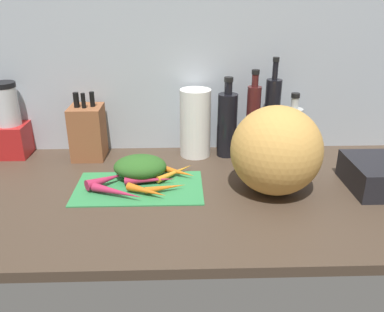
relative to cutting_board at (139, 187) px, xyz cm
name	(u,v)px	position (x,y,z in cm)	size (l,w,h in cm)	color
ground_plane	(199,193)	(19.53, -1.28, -1.90)	(170.00, 80.00, 3.00)	#47382B
wall_back	(195,74)	(19.53, 37.22, 29.60)	(170.00, 3.00, 60.00)	#ADB7C1
cutting_board	(139,187)	(0.00, 0.00, 0.00)	(41.54, 23.85, 0.80)	#338C4C
carrot_0	(106,180)	(-10.85, 1.50, 2.20)	(3.60, 3.60, 13.63)	#B2264C
carrot_1	(150,180)	(3.59, 1.90, 1.66)	(2.53, 2.53, 16.80)	#B2264C
carrot_2	(178,172)	(12.92, 7.76, 1.63)	(2.47, 2.47, 12.39)	orange
carrot_3	(166,188)	(8.86, -3.36, 1.49)	(2.17, 2.17, 13.31)	orange
carrot_4	(147,191)	(3.02, -5.91, 1.74)	(2.68, 2.68, 13.83)	orange
carrot_5	(175,172)	(11.90, 8.06, 1.50)	(2.21, 2.21, 16.70)	orange
carrot_6	(117,192)	(-5.97, -6.52, 1.79)	(2.79, 2.79, 17.78)	#B2264C
carrot_greens_pile	(140,167)	(-0.05, 7.08, 4.19)	(17.90, 13.77, 7.57)	#2D6023
winter_squash	(276,150)	(43.45, -2.83, 13.62)	(28.50, 28.08, 28.04)	gold
knife_block	(88,132)	(-21.27, 27.21, 9.89)	(11.97, 12.87, 25.65)	brown
blender_appliance	(10,125)	(-51.27, 29.87, 11.96)	(12.20, 12.20, 28.77)	red
paper_towel_roll	(196,123)	(19.78, 28.22, 12.60)	(11.71, 11.71, 25.99)	white
bottle_0	(227,124)	(31.63, 27.57, 12.40)	(7.49, 7.49, 30.62)	black
bottle_1	(253,120)	(41.13, 26.42, 14.15)	(5.17, 5.17, 33.49)	#471919
bottle_2	(272,116)	(48.60, 28.11, 15.01)	(5.83, 5.83, 37.62)	black
bottle_3	(292,131)	(56.65, 26.91, 9.61)	(6.83, 6.83, 24.63)	silver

